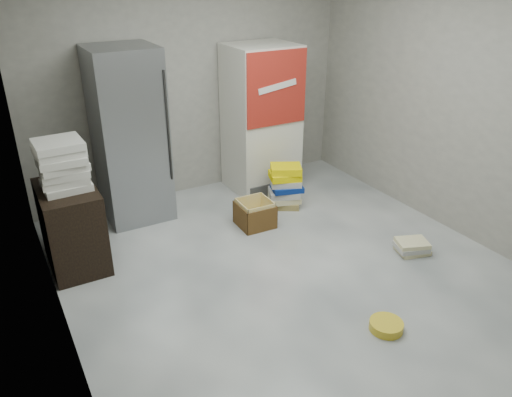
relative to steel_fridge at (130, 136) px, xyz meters
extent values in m
plane|color=silver|center=(0.90, -2.13, -0.95)|extent=(5.00, 5.00, 0.00)
cube|color=#9F9B8F|center=(0.90, 0.37, 0.45)|extent=(4.00, 0.04, 2.80)
cube|color=#9F9B8F|center=(-1.10, -2.13, 0.45)|extent=(0.04, 5.00, 2.80)
cube|color=#9F9B8F|center=(2.90, -2.13, 0.45)|extent=(0.04, 5.00, 2.80)
cube|color=#909397|center=(0.00, 0.00, 0.00)|extent=(0.70, 0.70, 1.90)
cylinder|color=#333333|center=(0.32, -0.36, 0.15)|extent=(0.02, 0.02, 1.19)
cube|color=silver|center=(1.65, 0.00, -0.05)|extent=(0.80, 0.70, 1.80)
cube|color=#A92319|center=(1.65, -0.36, 0.40)|extent=(0.78, 0.02, 0.85)
cube|color=white|center=(1.65, -0.37, 0.43)|extent=(0.50, 0.01, 0.14)
cube|color=#3F3F3F|center=(1.65, -0.36, -0.85)|extent=(0.70, 0.02, 0.15)
cube|color=black|center=(-0.83, -0.73, -0.55)|extent=(0.50, 0.80, 0.80)
cube|color=silver|center=(-0.82, -0.74, -0.12)|extent=(0.42, 0.42, 0.06)
cube|color=silver|center=(-0.82, -0.72, -0.05)|extent=(0.42, 0.42, 0.06)
cube|color=silver|center=(-0.81, -0.72, 0.01)|extent=(0.41, 0.41, 0.06)
cube|color=silver|center=(-0.82, -0.73, 0.08)|extent=(0.42, 0.42, 0.06)
cube|color=silver|center=(-0.82, -0.74, 0.14)|extent=(0.42, 0.42, 0.06)
cube|color=silver|center=(-0.83, -0.72, 0.21)|extent=(0.42, 0.42, 0.06)
cube|color=silver|center=(-0.83, -0.74, 0.27)|extent=(0.41, 0.41, 0.06)
cube|color=olive|center=(1.59, -0.67, -0.91)|extent=(0.44, 0.42, 0.07)
cube|color=beige|center=(1.59, -0.67, -0.84)|extent=(0.42, 0.37, 0.07)
cube|color=#B4B3AC|center=(1.58, -0.67, -0.77)|extent=(0.43, 0.39, 0.08)
cube|color=navy|center=(1.61, -0.69, -0.70)|extent=(0.42, 0.37, 0.06)
cube|color=#B4B3AC|center=(1.60, -0.67, -0.63)|extent=(0.43, 0.39, 0.07)
cube|color=#FBE500|center=(1.59, -0.66, -0.55)|extent=(0.42, 0.38, 0.08)
cube|color=#FBE500|center=(1.60, -0.67, -0.47)|extent=(0.44, 0.41, 0.08)
cube|color=beige|center=(2.16, -2.20, -0.93)|extent=(0.35, 0.30, 0.05)
cube|color=#B4B3AC|center=(2.14, -2.20, -0.88)|extent=(0.36, 0.32, 0.05)
cube|color=beige|center=(2.14, -2.20, -0.83)|extent=(0.37, 0.33, 0.04)
cube|color=yellow|center=(1.05, -0.91, -0.94)|extent=(0.36, 0.36, 0.01)
cube|color=brown|center=(1.06, -0.73, -0.82)|extent=(0.37, 0.02, 0.26)
cube|color=brown|center=(1.05, -1.09, -0.82)|extent=(0.37, 0.02, 0.26)
cube|color=brown|center=(0.87, -0.90, -0.82)|extent=(0.02, 0.37, 0.26)
cube|color=brown|center=(1.23, -0.92, -0.82)|extent=(0.02, 0.37, 0.26)
cube|color=yellow|center=(1.06, -0.75, -0.80)|extent=(0.34, 0.02, 0.30)
cube|color=yellow|center=(1.05, -1.07, -0.80)|extent=(0.34, 0.02, 0.30)
cube|color=yellow|center=(0.89, -0.91, -0.80)|extent=(0.02, 0.34, 0.30)
cube|color=yellow|center=(1.22, -0.92, -0.80)|extent=(0.02, 0.34, 0.30)
cylinder|color=gold|center=(1.11, -2.95, -0.91)|extent=(0.36, 0.36, 0.07)
camera|label=1|loc=(-1.34, -5.19, 1.72)|focal=35.00mm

